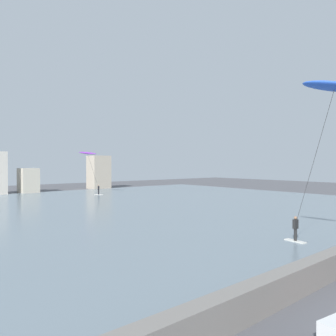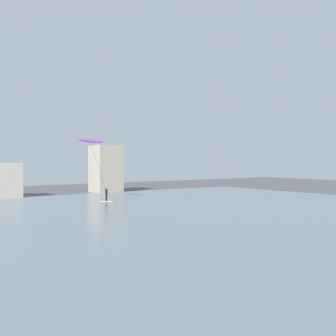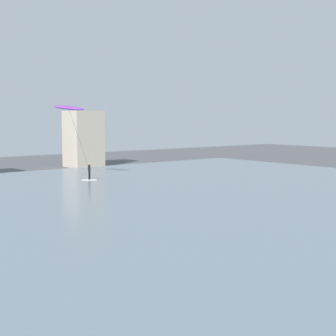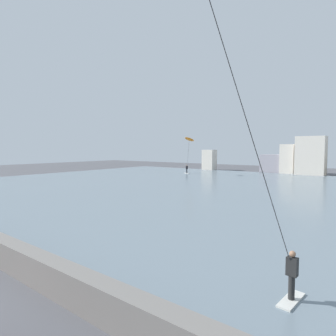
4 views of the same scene
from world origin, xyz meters
name	(u,v)px [view 2 (image 2 of 4)]	position (x,y,z in m)	size (l,w,h in m)	color
water_bay	(32,232)	(0.00, 31.09, 0.05)	(84.00, 52.00, 0.10)	slate
kitesurfer_purple	(92,145)	(12.35, 47.54, 6.47)	(2.88, 4.51, 7.24)	silver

